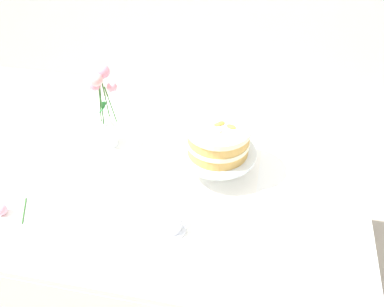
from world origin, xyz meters
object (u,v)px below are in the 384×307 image
(dining_table, at_px, (175,201))
(cake_stand, at_px, (217,155))
(teacup, at_px, (170,224))
(flower_vase, at_px, (106,114))
(layer_cake, at_px, (218,139))
(fallen_rose, at_px, (2,210))

(dining_table, xyz_separation_m, cake_stand, (0.14, 0.10, 0.17))
(dining_table, distance_m, cake_stand, 0.25)
(teacup, bearing_deg, cake_stand, 71.26)
(teacup, bearing_deg, dining_table, 99.56)
(dining_table, xyz_separation_m, flower_vase, (-0.32, 0.18, 0.24))
(layer_cake, xyz_separation_m, teacup, (-0.11, -0.31, -0.13))
(dining_table, height_order, layer_cake, layer_cake)
(cake_stand, distance_m, layer_cake, 0.08)
(flower_vase, height_order, teacup, flower_vase)
(layer_cake, xyz_separation_m, flower_vase, (-0.46, 0.08, -0.01))
(teacup, bearing_deg, fallen_rose, -175.19)
(dining_table, bearing_deg, fallen_rose, -154.45)
(dining_table, xyz_separation_m, fallen_rose, (-0.55, -0.26, 0.11))
(dining_table, height_order, flower_vase, flower_vase)
(flower_vase, bearing_deg, teacup, -47.99)
(layer_cake, bearing_deg, fallen_rose, -152.18)
(dining_table, bearing_deg, flower_vase, 150.51)
(flower_vase, bearing_deg, dining_table, -29.49)
(layer_cake, height_order, teacup, layer_cake)
(cake_stand, height_order, layer_cake, layer_cake)
(cake_stand, xyz_separation_m, teacup, (-0.11, -0.31, -0.06))
(layer_cake, distance_m, flower_vase, 0.47)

